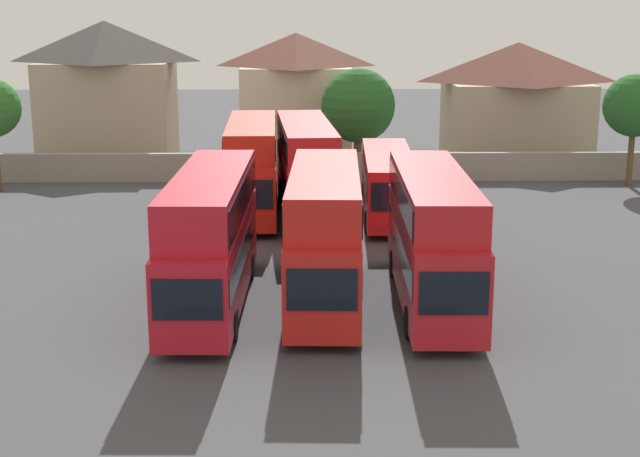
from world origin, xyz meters
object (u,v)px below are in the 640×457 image
(house_terrace_right, at_px, (516,100))
(bus_4, at_px, (252,163))
(tree_right_of_lot, at_px, (635,106))
(bus_1, at_px, (210,233))
(bus_6, at_px, (388,181))
(house_terrace_left, at_px, (107,89))
(bus_5, at_px, (306,165))
(tree_left_of_lot, at_px, (358,106))
(house_terrace_centre, at_px, (296,96))
(bus_2, at_px, (325,230))
(bus_3, at_px, (433,232))

(house_terrace_right, bearing_deg, bus_4, -134.67)
(tree_right_of_lot, bearing_deg, bus_1, -136.09)
(house_terrace_right, bearing_deg, bus_1, -119.36)
(bus_6, bearing_deg, house_terrace_left, -133.59)
(bus_5, bearing_deg, tree_left_of_lot, 160.74)
(bus_4, height_order, house_terrace_left, house_terrace_left)
(bus_6, xyz_separation_m, tree_left_of_lot, (-0.85, 12.72, 2.55))
(bus_1, bearing_deg, bus_6, 152.88)
(house_terrace_left, xyz_separation_m, house_terrace_centre, (13.51, -0.40, -0.43))
(bus_1, bearing_deg, bus_2, 94.17)
(house_terrace_left, height_order, tree_left_of_lot, house_terrace_left)
(bus_6, height_order, house_terrace_centre, house_terrace_centre)
(bus_6, bearing_deg, bus_4, -92.83)
(bus_3, bearing_deg, house_terrace_centre, -169.63)
(bus_1, distance_m, tree_right_of_lot, 32.87)
(bus_5, distance_m, tree_left_of_lot, 13.22)
(bus_5, height_order, bus_6, bus_5)
(bus_2, distance_m, bus_6, 14.82)
(bus_2, xyz_separation_m, tree_left_of_lot, (2.82, 27.04, 1.65))
(bus_2, height_order, tree_left_of_lot, tree_left_of_lot)
(bus_4, relative_size, tree_right_of_lot, 1.64)
(bus_6, relative_size, house_terrace_left, 1.14)
(bus_5, distance_m, bus_6, 4.40)
(house_terrace_centre, xyz_separation_m, tree_left_of_lot, (4.10, -5.90, -0.08))
(bus_3, height_order, tree_left_of_lot, tree_left_of_lot)
(bus_5, bearing_deg, bus_4, -105.31)
(house_terrace_centre, bearing_deg, house_terrace_left, 178.32)
(bus_1, relative_size, house_terrace_left, 1.21)
(bus_4, distance_m, house_terrace_right, 25.78)
(bus_2, distance_m, bus_4, 15.37)
(bus_6, height_order, tree_right_of_lot, tree_right_of_lot)
(bus_6, bearing_deg, bus_1, -26.33)
(tree_left_of_lot, bearing_deg, bus_5, -105.26)
(bus_1, distance_m, bus_3, 8.27)
(house_terrace_centre, distance_m, house_terrace_right, 15.87)
(bus_6, bearing_deg, house_terrace_centre, -162.86)
(bus_6, bearing_deg, tree_right_of_lot, 119.86)
(bus_1, relative_size, bus_6, 1.06)
(house_terrace_centre, relative_size, tree_right_of_lot, 1.30)
(bus_5, height_order, tree_left_of_lot, tree_left_of_lot)
(house_terrace_right, relative_size, tree_left_of_lot, 1.49)
(bus_1, xyz_separation_m, tree_left_of_lot, (7.06, 27.24, 1.68))
(bus_1, distance_m, bus_5, 15.03)
(bus_2, relative_size, bus_5, 0.91)
(bus_2, distance_m, house_terrace_centre, 33.01)
(house_terrace_left, height_order, house_terrace_centre, house_terrace_left)
(bus_2, bearing_deg, bus_3, 90.53)
(bus_3, relative_size, bus_4, 1.04)
(tree_left_of_lot, bearing_deg, bus_2, -95.95)
(bus_6, xyz_separation_m, house_terrace_right, (10.92, 18.94, 2.30))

